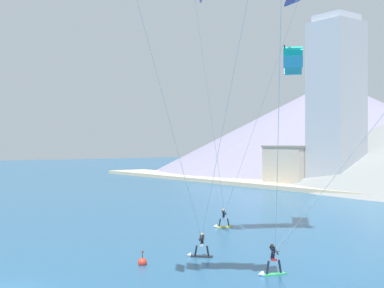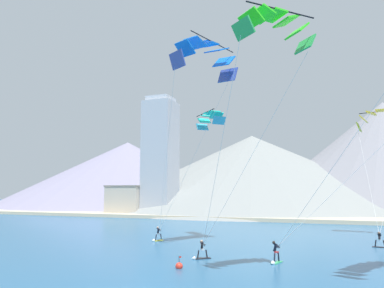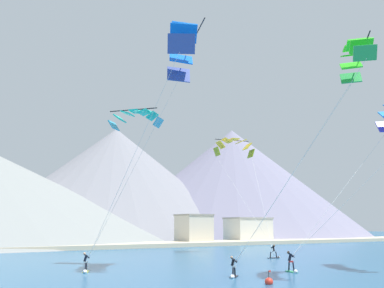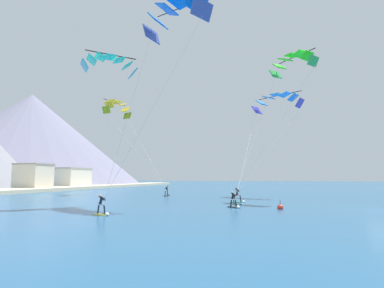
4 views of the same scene
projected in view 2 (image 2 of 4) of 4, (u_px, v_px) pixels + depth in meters
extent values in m
cube|color=#33B266|center=(277.00, 262.00, 30.30)|extent=(0.80, 1.50, 0.07)
cylinder|color=black|center=(278.00, 257.00, 30.67)|extent=(0.19, 0.28, 0.76)
cylinder|color=black|center=(275.00, 258.00, 30.03)|extent=(0.19, 0.28, 0.76)
cube|color=red|center=(276.00, 252.00, 30.40)|extent=(0.37, 0.32, 0.12)
cylinder|color=black|center=(275.00, 248.00, 30.49)|extent=(0.45, 0.32, 0.65)
cylinder|color=black|center=(277.00, 245.00, 30.55)|extent=(0.55, 0.23, 0.42)
cylinder|color=black|center=(276.00, 246.00, 30.36)|extent=(0.55, 0.23, 0.42)
cylinder|color=black|center=(278.00, 246.00, 30.35)|extent=(0.17, 0.51, 0.03)
sphere|color=brown|center=(274.00, 242.00, 30.62)|extent=(0.23, 0.23, 0.23)
cone|color=white|center=(272.00, 263.00, 29.61)|extent=(0.43, 0.38, 0.36)
cube|color=yellow|center=(158.00, 240.00, 43.69)|extent=(0.94, 1.50, 0.07)
cylinder|color=black|center=(161.00, 237.00, 44.02)|extent=(0.19, 0.26, 0.71)
cylinder|color=black|center=(156.00, 237.00, 43.45)|extent=(0.19, 0.26, 0.71)
cube|color=white|center=(159.00, 234.00, 43.78)|extent=(0.36, 0.32, 0.12)
cylinder|color=black|center=(158.00, 231.00, 43.87)|extent=(0.40, 0.32, 0.60)
cylinder|color=black|center=(159.00, 229.00, 43.90)|extent=(0.50, 0.26, 0.39)
cylinder|color=black|center=(158.00, 230.00, 43.74)|extent=(0.50, 0.26, 0.39)
cylinder|color=black|center=(160.00, 230.00, 43.70)|extent=(0.22, 0.50, 0.03)
sphere|color=tan|center=(158.00, 227.00, 43.98)|extent=(0.22, 0.22, 0.22)
cone|color=white|center=(153.00, 241.00, 43.06)|extent=(0.45, 0.41, 0.36)
cube|color=black|center=(202.00, 258.00, 32.14)|extent=(1.34, 1.32, 0.07)
cylinder|color=black|center=(207.00, 254.00, 32.34)|extent=(0.24, 0.24, 0.68)
cylinder|color=black|center=(198.00, 254.00, 32.03)|extent=(0.24, 0.24, 0.68)
cube|color=white|center=(202.00, 249.00, 32.23)|extent=(0.35, 0.36, 0.12)
cylinder|color=black|center=(202.00, 246.00, 32.33)|extent=(0.38, 0.38, 0.58)
cylinder|color=black|center=(204.00, 244.00, 32.30)|extent=(0.40, 0.40, 0.37)
cylinder|color=black|center=(201.00, 244.00, 32.21)|extent=(0.40, 0.40, 0.37)
cylinder|color=black|center=(203.00, 244.00, 32.09)|extent=(0.39, 0.39, 0.03)
sphere|color=tan|center=(202.00, 241.00, 32.46)|extent=(0.21, 0.21, 0.21)
cone|color=white|center=(193.00, 258.00, 31.80)|extent=(0.47, 0.47, 0.36)
cube|color=black|center=(380.00, 247.00, 38.54)|extent=(1.49, 0.62, 0.07)
cylinder|color=black|center=(376.00, 243.00, 38.77)|extent=(0.25, 0.14, 0.70)
cylinder|color=black|center=(384.00, 244.00, 38.39)|extent=(0.25, 0.14, 0.70)
cube|color=white|center=(380.00, 239.00, 38.63)|extent=(0.26, 0.32, 0.12)
cylinder|color=black|center=(379.00, 236.00, 38.59)|extent=(0.26, 0.41, 0.60)
cylinder|color=black|center=(378.00, 235.00, 38.76)|extent=(0.14, 0.51, 0.39)
cylinder|color=black|center=(381.00, 235.00, 38.65)|extent=(0.14, 0.51, 0.39)
cylinder|color=black|center=(379.00, 235.00, 38.86)|extent=(0.52, 0.10, 0.03)
sphere|color=brown|center=(379.00, 233.00, 38.52)|extent=(0.21, 0.21, 0.21)
cylinder|color=silver|center=(354.00, 173.00, 28.28)|extent=(11.82, 1.50, 11.61)
cylinder|color=silver|center=(330.00, 171.00, 25.70)|extent=(8.57, 8.34, 11.61)
cube|color=#354694|center=(228.00, 75.00, 42.79)|extent=(2.50, 1.36, 1.75)
cube|color=blue|center=(224.00, 61.00, 42.24)|extent=(2.72, 1.93, 1.55)
cube|color=blue|center=(217.00, 50.00, 41.36)|extent=(2.82, 2.35, 1.10)
cube|color=blue|center=(207.00, 44.00, 40.31)|extent=(2.83, 2.55, 0.47)
cube|color=blue|center=(195.00, 43.00, 39.25)|extent=(2.73, 2.58, 1.10)
cube|color=blue|center=(185.00, 48.00, 38.36)|extent=(2.52, 2.37, 1.55)
cube|color=#354694|center=(177.00, 60.00, 37.78)|extent=(2.23, 1.94, 1.75)
cylinder|color=black|center=(213.00, 42.00, 39.52)|extent=(2.43, 7.20, 0.10)
cylinder|color=silver|center=(194.00, 157.00, 43.31)|extent=(8.47, 0.18, 16.91)
cylinder|color=silver|center=(167.00, 155.00, 40.67)|extent=(4.90, 6.96, 16.91)
cube|color=green|center=(305.00, 44.00, 26.70)|extent=(1.64, 1.65, 1.11)
cube|color=#2FDC1B|center=(297.00, 31.00, 26.53)|extent=(1.84, 1.84, 0.92)
cube|color=#2FDC1B|center=(286.00, 21.00, 26.18)|extent=(1.97, 1.95, 0.61)
cube|color=#2FDC1B|center=(274.00, 15.00, 25.70)|extent=(2.01, 1.95, 0.23)
cube|color=#2FDC1B|center=(262.00, 14.00, 25.15)|extent=(2.01, 1.90, 0.61)
cube|color=#2FDC1B|center=(251.00, 19.00, 24.60)|extent=(1.92, 1.75, 0.92)
cube|color=green|center=(243.00, 29.00, 24.11)|extent=(1.75, 1.51, 1.11)
cylinder|color=black|center=(281.00, 10.00, 25.05)|extent=(3.97, 4.10, 0.10)
cylinder|color=silver|center=(251.00, 157.00, 29.41)|extent=(9.46, 4.12, 14.48)
cylinder|color=silver|center=(219.00, 155.00, 28.00)|extent=(5.65, 8.63, 14.48)
cube|color=olive|center=(359.00, 127.00, 50.49)|extent=(0.80, 1.65, 1.23)
cube|color=gold|center=(363.00, 119.00, 50.30)|extent=(1.21, 1.73, 1.01)
cube|color=gold|center=(371.00, 113.00, 49.87)|extent=(1.47, 1.78, 0.62)
cube|color=gold|center=(381.00, 110.00, 49.29)|extent=(1.53, 1.79, 0.12)
cylinder|color=black|center=(381.00, 111.00, 49.88)|extent=(5.42, 1.13, 0.10)
cylinder|color=silver|center=(367.00, 176.00, 44.67)|extent=(0.92, 10.58, 12.50)
cube|color=#37A5C6|center=(219.00, 120.00, 44.02)|extent=(1.57, 1.54, 0.92)
cube|color=#1CD3B7|center=(216.00, 115.00, 44.72)|extent=(1.72, 1.70, 0.72)
cube|color=#1CD3B7|center=(213.00, 113.00, 45.56)|extent=(1.80, 1.78, 0.45)
cube|color=#1CD3B7|center=(210.00, 113.00, 46.46)|extent=(1.82, 1.79, 0.13)
cube|color=#1CD3B7|center=(207.00, 116.00, 47.32)|extent=(1.81, 1.78, 0.45)
cube|color=#1CD3B7|center=(204.00, 121.00, 48.06)|extent=(1.73, 1.69, 0.72)
cube|color=#37A5C6|center=(202.00, 127.00, 48.58)|extent=(1.58, 1.52, 0.92)
cylinder|color=black|center=(205.00, 113.00, 46.20)|extent=(3.62, 3.79, 0.10)
sphere|color=red|center=(179.00, 266.00, 28.20)|extent=(0.56, 0.56, 0.56)
cylinder|color=black|center=(179.00, 259.00, 28.26)|extent=(0.04, 0.04, 0.44)
cube|color=red|center=(180.00, 257.00, 28.25)|extent=(0.18, 0.01, 0.12)
cube|color=beige|center=(280.00, 219.00, 73.46)|extent=(180.00, 10.00, 0.70)
cube|color=#B7AD9E|center=(126.00, 201.00, 88.63)|extent=(8.48, 5.96, 6.75)
cube|color=gray|center=(127.00, 186.00, 89.06)|extent=(8.82, 6.20, 0.30)
cube|color=#A8ADB7|center=(160.00, 158.00, 88.89)|extent=(7.00, 7.00, 27.05)
cube|color=silver|center=(161.00, 100.00, 90.64)|extent=(5.60, 5.60, 1.20)
cone|color=gray|center=(252.00, 172.00, 120.71)|extent=(100.80, 100.80, 23.58)
cone|color=gray|center=(127.00, 174.00, 137.80)|extent=(93.12, 93.12, 23.63)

